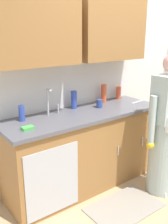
% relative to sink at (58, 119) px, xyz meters
% --- Properties ---
extents(ground_plane, '(9.00, 9.00, 0.00)m').
position_rel_sink_xyz_m(ground_plane, '(0.88, -0.71, -0.93)').
color(ground_plane, tan).
extents(kitchen_wall_with_uppers, '(4.80, 0.44, 2.70)m').
position_rel_sink_xyz_m(kitchen_wall_with_uppers, '(0.74, 0.29, 0.55)').
color(kitchen_wall_with_uppers, silver).
rests_on(kitchen_wall_with_uppers, ground).
extents(counter_cabinet, '(1.90, 0.62, 0.90)m').
position_rel_sink_xyz_m(counter_cabinet, '(0.33, -0.01, -0.48)').
color(counter_cabinet, '#9E6B38').
rests_on(counter_cabinet, ground).
extents(countertop, '(1.96, 0.66, 0.04)m').
position_rel_sink_xyz_m(countertop, '(0.33, -0.01, -0.01)').
color(countertop, '#595960').
rests_on(countertop, counter_cabinet).
extents(sink, '(0.50, 0.36, 0.35)m').
position_rel_sink_xyz_m(sink, '(0.00, 0.00, 0.00)').
color(sink, '#B7BABF').
rests_on(sink, counter_cabinet).
extents(person_at_sink, '(0.55, 0.34, 1.62)m').
position_rel_sink_xyz_m(person_at_sink, '(1.00, -0.67, -0.23)').
color(person_at_sink, white).
rests_on(person_at_sink, ground).
extents(floor_mat, '(0.80, 0.50, 0.01)m').
position_rel_sink_xyz_m(floor_mat, '(0.41, -0.66, -0.92)').
color(floor_mat, gray).
rests_on(floor_mat, ground).
extents(bottle_water_short, '(0.06, 0.06, 0.17)m').
position_rel_sink_xyz_m(bottle_water_short, '(-0.35, 0.13, 0.10)').
color(bottle_water_short, '#334CB2').
rests_on(bottle_water_short, countertop).
extents(bottle_soap, '(0.07, 0.07, 0.21)m').
position_rel_sink_xyz_m(bottle_soap, '(0.34, 0.19, 0.12)').
color(bottle_soap, '#334CB2').
rests_on(bottle_soap, countertop).
extents(bottle_dish_liquid, '(0.07, 0.07, 0.17)m').
position_rel_sink_xyz_m(bottle_dish_liquid, '(1.11, 0.22, 0.10)').
color(bottle_dish_liquid, '#E05933').
rests_on(bottle_dish_liquid, countertop).
extents(bottle_cleaner_spray, '(0.07, 0.07, 0.24)m').
position_rel_sink_xyz_m(bottle_cleaner_spray, '(0.82, 0.20, 0.13)').
color(bottle_cleaner_spray, '#E05933').
rests_on(bottle_cleaner_spray, countertop).
extents(cup_by_sink, '(0.08, 0.08, 0.10)m').
position_rel_sink_xyz_m(cup_by_sink, '(0.62, 0.04, 0.06)').
color(cup_by_sink, '#33478C').
rests_on(cup_by_sink, countertop).
extents(knife_on_counter, '(0.24, 0.04, 0.01)m').
position_rel_sink_xyz_m(knife_on_counter, '(1.19, -0.07, 0.02)').
color(knife_on_counter, silver).
rests_on(knife_on_counter, countertop).
extents(sponge, '(0.11, 0.07, 0.03)m').
position_rel_sink_xyz_m(sponge, '(-0.42, -0.13, 0.03)').
color(sponge, '#4CBF4C').
rests_on(sponge, countertop).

